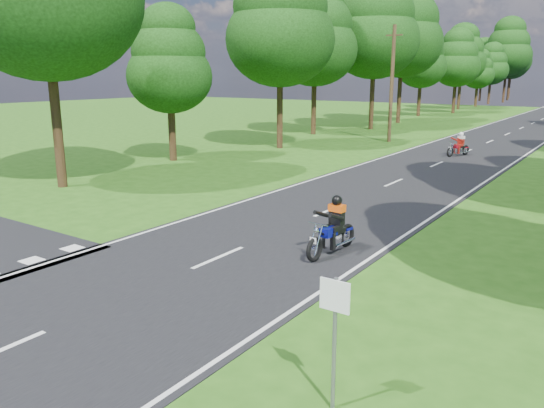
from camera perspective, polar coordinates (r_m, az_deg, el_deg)
The scene contains 7 objects.
ground at distance 12.62m, azimuth -11.70°, elevation -8.23°, with size 160.00×160.00×0.00m, color #255112.
main_road at distance 58.82m, azimuth 26.25°, elevation 7.80°, with size 7.00×140.00×0.02m, color black.
road_markings at distance 56.99m, azimuth 25.83°, elevation 7.71°, with size 7.40×140.00×0.01m.
telegraph_pole at distance 38.85m, azimuth 12.76°, elevation 12.53°, with size 1.20×0.26×8.00m.
road_sign at distance 7.51m, azimuth 6.74°, elevation -12.58°, with size 0.45×0.07×2.00m.
rider_near_blue at distance 14.04m, azimuth 6.45°, elevation -2.30°, with size 0.63×1.88×1.57m, color navy, non-canonical shape.
rider_far_red at distance 33.04m, azimuth 19.43°, elevation 6.11°, with size 0.56×1.68×1.40m, color #AC0D20, non-canonical shape.
Camera 1 is at (8.57, -8.01, 4.66)m, focal length 35.00 mm.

